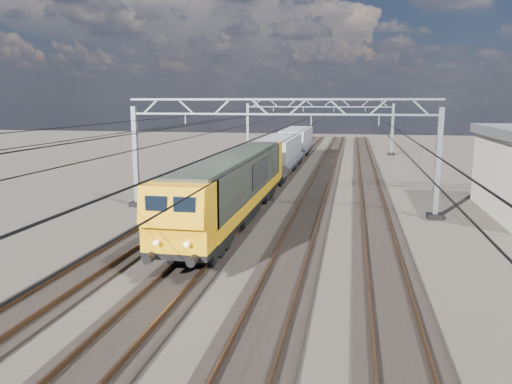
% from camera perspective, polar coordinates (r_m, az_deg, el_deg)
% --- Properties ---
extents(ground, '(160.00, 160.00, 0.00)m').
position_cam_1_polar(ground, '(27.89, 1.30, -4.08)').
color(ground, '#2B2620').
rests_on(ground, ground).
extents(track_outer_west, '(2.60, 140.00, 0.30)m').
position_cam_1_polar(track_outer_west, '(29.44, -10.31, -3.32)').
color(track_outer_west, black).
rests_on(track_outer_west, ground).
extents(track_loco, '(2.60, 140.00, 0.30)m').
position_cam_1_polar(track_loco, '(28.26, -2.71, -3.74)').
color(track_loco, black).
rests_on(track_loco, ground).
extents(track_inner_east, '(2.60, 140.00, 0.30)m').
position_cam_1_polar(track_inner_east, '(27.62, 5.41, -4.11)').
color(track_inner_east, black).
rests_on(track_inner_east, ground).
extents(track_outer_east, '(2.60, 140.00, 0.30)m').
position_cam_1_polar(track_outer_east, '(27.55, 13.74, -4.41)').
color(track_outer_east, black).
rests_on(track_outer_east, ground).
extents(catenary_gantry_mid, '(19.90, 0.90, 7.11)m').
position_cam_1_polar(catenary_gantry_mid, '(31.10, 2.57, 4.74)').
color(catenary_gantry_mid, '#92999F').
rests_on(catenary_gantry_mid, ground).
extents(catenary_gantry_far, '(19.90, 0.90, 7.11)m').
position_cam_1_polar(catenary_gantry_far, '(66.84, 7.13, 7.71)').
color(catenary_gantry_far, '#92999F').
rests_on(catenary_gantry_far, ground).
extents(overhead_wires, '(12.03, 140.00, 0.53)m').
position_cam_1_polar(overhead_wires, '(34.93, 3.57, 8.38)').
color(overhead_wires, black).
rests_on(overhead_wires, ground).
extents(locomotive, '(2.76, 21.10, 3.62)m').
position_cam_1_polar(locomotive, '(28.32, -2.49, 0.95)').
color(locomotive, black).
rests_on(locomotive, ground).
extents(hopper_wagon_lead, '(3.38, 13.00, 3.25)m').
position_cam_1_polar(hopper_wagon_lead, '(45.58, 2.68, 4.43)').
color(hopper_wagon_lead, black).
rests_on(hopper_wagon_lead, ground).
extents(hopper_wagon_mid, '(3.38, 13.00, 3.25)m').
position_cam_1_polar(hopper_wagon_mid, '(59.61, 4.66, 5.82)').
color(hopper_wagon_mid, black).
rests_on(hopper_wagon_mid, ground).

